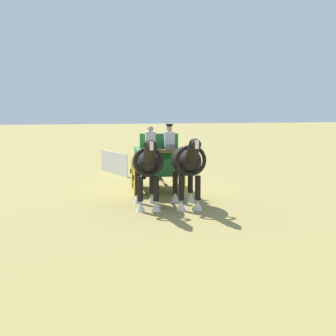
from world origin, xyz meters
The scene contains 5 objects.
ground_plane centered at (0.00, 0.00, 0.00)m, with size 220.00×220.00×0.00m, color #9E8C4C.
show_wagon centered at (0.18, -0.04, 1.16)m, with size 5.60×2.50×2.65m.
draft_horse_near centered at (3.66, -0.12, 1.43)m, with size 2.98×1.34×2.31m.
draft_horse_off centered at (3.40, -1.39, 1.40)m, with size 3.06×1.31×2.28m.
sponsor_banner centered at (-5.35, -0.49, 0.55)m, with size 3.20×0.06×1.10m, color silver.
Camera 1 is at (17.93, -5.71, 3.05)m, focal length 51.14 mm.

